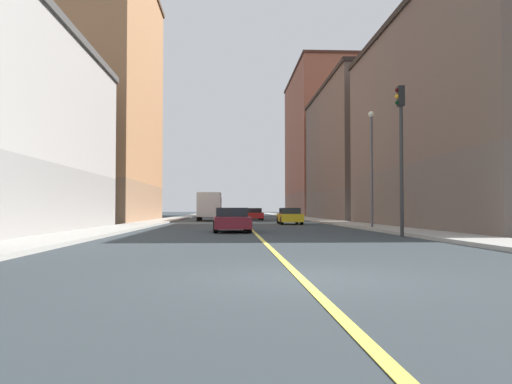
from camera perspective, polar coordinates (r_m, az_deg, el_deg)
The scene contains 17 objects.
ground_plane at distance 9.37m, azimuth 4.92°, elevation -9.49°, with size 400.00×400.00×0.00m, color #2E3639.
sidewalk_left at distance 58.94m, azimuth 6.14°, elevation -3.02°, with size 2.56×168.00×0.15m, color #9E9B93.
sidewalk_right at distance 58.60m, azimuth -9.44°, elevation -3.01°, with size 2.56×168.00×0.15m, color #9E9B93.
lane_center_stripe at distance 58.23m, azimuth -1.63°, elevation -3.11°, with size 0.16×154.00×0.01m, color #E5D14C.
building_left_near at distance 36.03m, azimuth 24.54°, elevation 7.33°, with size 12.18×25.30×13.81m.
building_left_mid at distance 60.93m, azimuth 12.84°, elevation 4.22°, with size 12.18×24.28×15.34m.
building_left_far at distance 87.25m, azimuth 8.06°, elevation 5.23°, with size 12.18×26.27×24.06m.
building_right_midblock at distance 52.74m, azimuth -18.40°, elevation 10.10°, with size 12.18×21.13×24.21m.
traffic_light_left_near at distance 23.53m, azimuth 15.87°, elevation 5.59°, with size 0.40×0.32×6.69m.
street_lamp_left_near at distance 31.72m, azimuth 12.79°, elevation 3.89°, with size 0.36×0.36×7.02m.
car_red at distance 56.68m, azimuth -0.31°, elevation -2.49°, with size 2.09×4.60×1.33m.
car_maroon at distance 27.52m, azimuth -2.76°, elevation -3.16°, with size 2.09×4.51×1.30m.
car_white at distance 70.65m, azimuth -3.01°, elevation -2.38°, with size 1.85×4.55×1.33m.
car_orange at distance 66.47m, azimuth -0.64°, elevation -2.42°, with size 2.02×4.30×1.27m.
car_yellow at distance 41.46m, azimuth 3.78°, elevation -2.71°, with size 1.78×4.55×1.32m.
car_silver at distance 61.81m, azimuth -3.17°, elevation -2.48°, with size 2.01×4.20×1.23m.
box_truck at distance 53.50m, azimuth -5.19°, elevation -1.53°, with size 2.44×6.61×2.89m.
Camera 1 is at (-1.25, -9.21, 1.24)m, focal length 35.82 mm.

